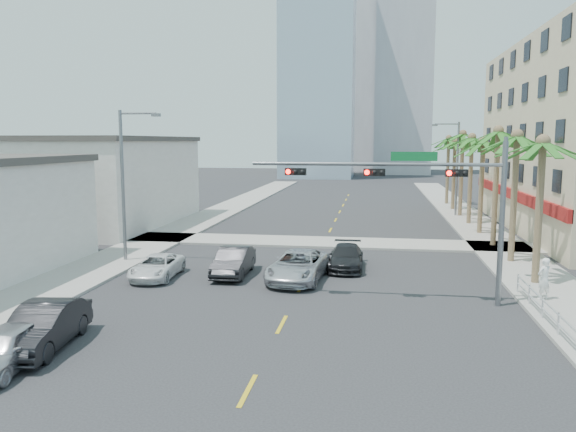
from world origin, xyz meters
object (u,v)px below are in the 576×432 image
(traffic_signal_mast, at_px, (427,191))
(car_lane_center, at_px, (298,266))
(car_parked_far, at_px, (157,267))
(pedestrian, at_px, (544,279))
(car_lane_left, at_px, (234,262))
(car_parked_near, at_px, (5,348))
(car_lane_right, at_px, (346,257))
(car_parked_mid, at_px, (43,327))

(traffic_signal_mast, xyz_separation_m, car_lane_center, (-6.12, 3.19, -4.29))
(car_parked_far, relative_size, car_lane_center, 0.79)
(pedestrian, bearing_deg, car_parked_far, -38.76)
(car_lane_center, bearing_deg, car_lane_left, 176.56)
(car_parked_near, distance_m, pedestrian, 21.79)
(car_parked_near, distance_m, car_lane_right, 18.77)
(traffic_signal_mast, height_order, car_parked_mid, traffic_signal_mast)
(car_parked_mid, height_order, car_parked_far, car_parked_mid)
(car_parked_near, relative_size, car_lane_left, 0.89)
(car_parked_near, bearing_deg, traffic_signal_mast, 29.75)
(pedestrian, bearing_deg, car_lane_center, -45.09)
(car_parked_far, height_order, car_lane_center, car_lane_center)
(car_parked_near, distance_m, car_parked_mid, 1.85)
(car_lane_left, distance_m, car_lane_center, 3.64)
(pedestrian, bearing_deg, car_lane_right, -64.31)
(car_parked_mid, xyz_separation_m, car_lane_left, (3.87, 11.54, -0.04))
(car_parked_near, relative_size, car_lane_center, 0.73)
(traffic_signal_mast, distance_m, car_lane_right, 8.55)
(car_parked_mid, height_order, pedestrian, pedestrian)
(car_lane_left, relative_size, car_lane_center, 0.82)
(car_lane_right, height_order, pedestrian, pedestrian)
(pedestrian, bearing_deg, car_parked_near, -4.86)
(car_parked_mid, height_order, car_lane_right, car_parked_mid)
(car_parked_near, height_order, car_lane_left, car_lane_left)
(car_parked_mid, xyz_separation_m, car_lane_right, (9.80, 14.06, -0.12))
(car_lane_left, relative_size, pedestrian, 2.40)
(car_lane_left, height_order, car_lane_right, car_lane_left)
(car_lane_center, bearing_deg, traffic_signal_mast, -22.06)
(traffic_signal_mast, bearing_deg, car_lane_center, 152.44)
(car_lane_right, bearing_deg, car_lane_center, -127.76)
(car_lane_left, distance_m, pedestrian, 15.32)
(car_parked_mid, bearing_deg, car_parked_far, 83.17)
(car_parked_far, distance_m, car_lane_center, 7.49)
(car_parked_mid, xyz_separation_m, pedestrian, (18.91, 8.67, 0.31))
(car_parked_near, xyz_separation_m, car_parked_far, (0.17, 12.18, -0.08))
(car_parked_near, bearing_deg, car_lane_right, 52.69)
(car_lane_right, distance_m, pedestrian, 10.59)
(traffic_signal_mast, height_order, car_parked_near, traffic_signal_mast)
(traffic_signal_mast, height_order, car_lane_right, traffic_signal_mast)
(car_parked_mid, distance_m, car_parked_far, 10.35)
(car_parked_near, xyz_separation_m, car_lane_center, (7.64, 12.81, 0.08))
(traffic_signal_mast, bearing_deg, car_parked_mid, -150.19)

